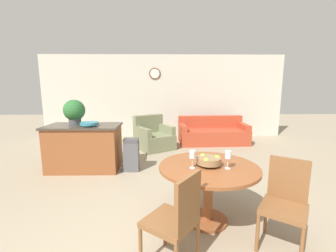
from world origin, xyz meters
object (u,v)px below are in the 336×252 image
object	(u,v)px
kitchen_island	(85,147)
teal_bowl	(89,124)
dining_chair_near_right	(285,199)
wine_glass_left	(192,155)
dining_table	(208,179)
wine_glass_right	(228,155)
dining_chair_near_left	(177,217)
armchair	(153,138)
potted_plant	(74,111)
fruit_bowl	(209,160)
couch	(212,134)
trash_bin	(131,155)

from	to	relation	value
kitchen_island	teal_bowl	xyz separation A→B (m)	(0.16, -0.12, 0.50)
dining_chair_near_right	wine_glass_left	world-z (taller)	wine_glass_left
dining_table	wine_glass_right	distance (m)	0.39
wine_glass_right	teal_bowl	world-z (taller)	teal_bowl
dining_chair_near_right	wine_glass_left	bearing A→B (deg)	15.11
dining_chair_near_left	kitchen_island	size ratio (longest dim) A/B	0.64
dining_chair_near_left	teal_bowl	distance (m)	2.95
dining_chair_near_right	armchair	bearing A→B (deg)	-32.52
wine_glass_left	potted_plant	xyz separation A→B (m)	(-2.12, 2.04, 0.30)
fruit_bowl	potted_plant	world-z (taller)	potted_plant
wine_glass_right	couch	xyz separation A→B (m)	(0.72, 4.11, -0.61)
trash_bin	couch	size ratio (longest dim) A/B	0.32
dining_table	couch	xyz separation A→B (m)	(0.92, 4.01, -0.29)
dining_table	kitchen_island	bearing A→B (deg)	138.93
fruit_bowl	wine_glass_left	bearing A→B (deg)	-159.78
dining_chair_near_right	armchair	size ratio (longest dim) A/B	0.77
wine_glass_left	kitchen_island	distance (m)	2.77
potted_plant	couch	xyz separation A→B (m)	(3.25, 2.05, -0.90)
fruit_bowl	wine_glass_right	size ratio (longest dim) A/B	1.37
trash_bin	wine_glass_left	bearing A→B (deg)	-62.04
wine_glass_right	kitchen_island	world-z (taller)	wine_glass_right
fruit_bowl	armchair	size ratio (longest dim) A/B	0.24
dining_chair_near_left	armchair	bearing A→B (deg)	41.21
dining_chair_near_left	armchair	world-z (taller)	dining_chair_near_left
trash_bin	dining_table	bearing A→B (deg)	-56.16
dining_chair_near_left	potted_plant	distance (m)	3.36
fruit_bowl	dining_chair_near_left	bearing A→B (deg)	-120.44
kitchen_island	couch	xyz separation A→B (m)	(3.05, 2.15, -0.18)
dining_chair_near_right	kitchen_island	world-z (taller)	dining_chair_near_right
fruit_bowl	couch	world-z (taller)	fruit_bowl
fruit_bowl	wine_glass_left	world-z (taller)	wine_glass_left
teal_bowl	trash_bin	bearing A→B (deg)	1.39
wine_glass_right	kitchen_island	bearing A→B (deg)	140.05
dining_chair_near_left	wine_glass_left	distance (m)	0.77
kitchen_island	armchair	distance (m)	2.04
dining_chair_near_left	kitchen_island	distance (m)	3.10
fruit_bowl	wine_glass_right	bearing A→B (deg)	-25.55
dining_chair_near_left	couch	bearing A→B (deg)	19.84
fruit_bowl	trash_bin	xyz separation A→B (m)	(-1.18, 1.77, -0.47)
wine_glass_left	wine_glass_right	size ratio (longest dim) A/B	1.00
dining_chair_near_right	wine_glass_left	size ratio (longest dim) A/B	4.33
fruit_bowl	kitchen_island	world-z (taller)	kitchen_island
wine_glass_right	kitchen_island	xyz separation A→B (m)	(-2.34, 1.96, -0.42)
trash_bin	fruit_bowl	bearing A→B (deg)	-56.15
trash_bin	couch	xyz separation A→B (m)	(2.10, 2.25, -0.05)
teal_bowl	couch	xyz separation A→B (m)	(2.89, 2.27, -0.68)
dining_chair_near_left	potted_plant	xyz separation A→B (m)	(-1.91, 2.68, 0.67)
potted_plant	dining_chair_near_left	bearing A→B (deg)	-54.52
dining_chair_near_left	couch	world-z (taller)	dining_chair_near_left
dining_chair_near_right	couch	size ratio (longest dim) A/B	0.46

